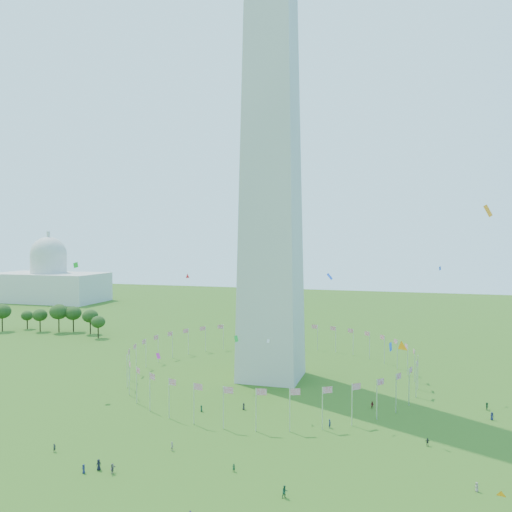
% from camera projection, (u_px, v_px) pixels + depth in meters
% --- Properties ---
extents(ground, '(600.00, 600.00, 0.00)m').
position_uv_depth(ground, '(205.00, 448.00, 94.91)').
color(ground, '#295113').
rests_on(ground, ground).
extents(washington_monument, '(16.80, 16.80, 169.00)m').
position_uv_depth(washington_monument, '(271.00, 80.00, 139.93)').
color(washington_monument, beige).
rests_on(washington_monument, ground).
extents(flag_ring, '(80.24, 80.24, 9.00)m').
position_uv_depth(flag_ring, '(271.00, 362.00, 142.73)').
color(flag_ring, silver).
rests_on(flag_ring, ground).
extents(capitol_building, '(70.00, 35.00, 46.00)m').
position_uv_depth(capitol_building, '(49.00, 265.00, 317.15)').
color(capitol_building, beige).
rests_on(capitol_building, ground).
extents(crowd, '(97.31, 67.05, 1.97)m').
position_uv_depth(crowd, '(305.00, 457.00, 89.17)').
color(crowd, '#551313').
rests_on(crowd, ground).
extents(kites_aloft, '(96.84, 79.69, 41.21)m').
position_uv_depth(kites_aloft, '(284.00, 316.00, 114.37)').
color(kites_aloft, orange).
rests_on(kites_aloft, ground).
extents(tree_line_west, '(54.87, 15.02, 11.79)m').
position_uv_depth(tree_line_west, '(53.00, 320.00, 211.64)').
color(tree_line_west, '#2C501A').
rests_on(tree_line_west, ground).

